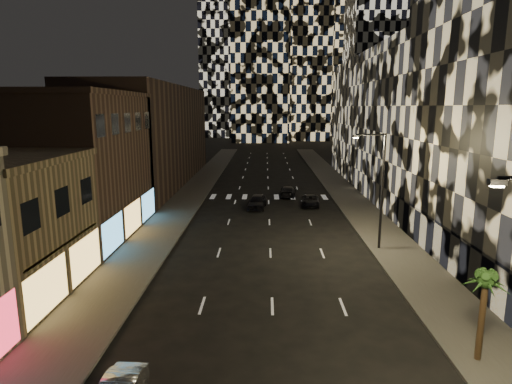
{
  "coord_description": "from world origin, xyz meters",
  "views": [
    {
      "loc": [
        -0.44,
        -2.53,
        11.1
      ],
      "look_at": [
        -0.99,
        23.03,
        6.0
      ],
      "focal_mm": 30.0,
      "sensor_mm": 36.0,
      "label": 1
    }
  ],
  "objects_px": {
    "car_dark_midlane": "(257,202)",
    "palm_tree": "(485,286)",
    "car_dark_rightlane": "(310,201)",
    "car_dark_oncoming": "(288,191)",
    "streetlight_far": "(379,183)"
  },
  "relations": [
    {
      "from": "car_dark_midlane",
      "to": "palm_tree",
      "type": "xyz_separation_m",
      "value": [
        10.3,
        -29.05,
        2.81
      ]
    },
    {
      "from": "car_dark_rightlane",
      "to": "car_dark_oncoming",
      "type": "bearing_deg",
      "value": 118.9
    },
    {
      "from": "car_dark_midlane",
      "to": "car_dark_rightlane",
      "type": "distance_m",
      "value": 6.18
    },
    {
      "from": "car_dark_rightlane",
      "to": "palm_tree",
      "type": "height_order",
      "value": "palm_tree"
    },
    {
      "from": "streetlight_far",
      "to": "car_dark_midlane",
      "type": "relative_size",
      "value": 2.01
    },
    {
      "from": "streetlight_far",
      "to": "car_dark_rightlane",
      "type": "bearing_deg",
      "value": 103.42
    },
    {
      "from": "streetlight_far",
      "to": "car_dark_rightlane",
      "type": "xyz_separation_m",
      "value": [
        -3.62,
        15.16,
        -4.76
      ]
    },
    {
      "from": "streetlight_far",
      "to": "car_dark_rightlane",
      "type": "relative_size",
      "value": 2.12
    },
    {
      "from": "streetlight_far",
      "to": "car_dark_oncoming",
      "type": "relative_size",
      "value": 1.99
    },
    {
      "from": "palm_tree",
      "to": "car_dark_rightlane",
      "type": "bearing_deg",
      "value": 97.99
    },
    {
      "from": "car_dark_midlane",
      "to": "car_dark_oncoming",
      "type": "height_order",
      "value": "car_dark_midlane"
    },
    {
      "from": "streetlight_far",
      "to": "palm_tree",
      "type": "relative_size",
      "value": 2.17
    },
    {
      "from": "car_dark_oncoming",
      "to": "palm_tree",
      "type": "xyz_separation_m",
      "value": [
        6.56,
        -35.56,
        2.92
      ]
    },
    {
      "from": "car_dark_oncoming",
      "to": "palm_tree",
      "type": "distance_m",
      "value": 36.27
    },
    {
      "from": "streetlight_far",
      "to": "palm_tree",
      "type": "height_order",
      "value": "streetlight_far"
    }
  ]
}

